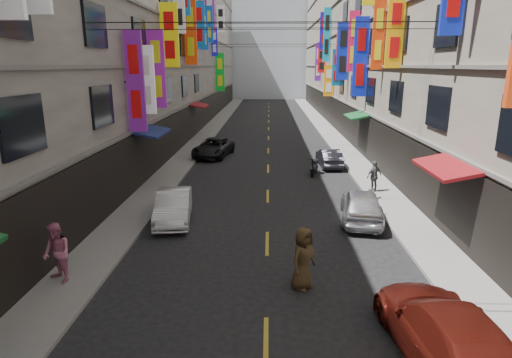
# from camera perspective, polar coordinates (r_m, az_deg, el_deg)

# --- Properties ---
(sidewalk_left) EXTENTS (2.00, 90.00, 0.12)m
(sidewalk_left) POSITION_cam_1_polar(r_m,az_deg,el_deg) (39.85, -7.03, 5.57)
(sidewalk_left) COLOR slate
(sidewalk_left) RESTS_ON ground
(sidewalk_right) EXTENTS (2.00, 90.00, 0.12)m
(sidewalk_right) POSITION_cam_1_polar(r_m,az_deg,el_deg) (39.84, 10.37, 5.44)
(sidewalk_right) COLOR slate
(sidewalk_right) RESTS_ON ground
(building_row_left) EXTENTS (10.14, 90.00, 19.00)m
(building_row_left) POSITION_cam_1_polar(r_m,az_deg,el_deg) (40.80, -16.28, 18.61)
(building_row_left) COLOR gray
(building_row_left) RESTS_ON ground
(building_row_right) EXTENTS (10.14, 90.00, 19.00)m
(building_row_right) POSITION_cam_1_polar(r_m,az_deg,el_deg) (40.78, 19.82, 18.35)
(building_row_right) COLOR gray
(building_row_right) RESTS_ON ground
(haze_block) EXTENTS (18.00, 8.00, 22.00)m
(haze_block) POSITION_cam_1_polar(r_m,az_deg,el_deg) (88.99, 1.80, 17.84)
(haze_block) COLOR silver
(haze_block) RESTS_ON ground
(shop_signage) EXTENTS (14.00, 55.00, 11.32)m
(shop_signage) POSITION_cam_1_polar(r_m,az_deg,el_deg) (31.93, 1.69, 19.52)
(shop_signage) COLOR #0E47AD
(shop_signage) RESTS_ON ground
(street_awnings) EXTENTS (13.99, 35.20, 0.41)m
(street_awnings) POSITION_cam_1_polar(r_m,az_deg,el_deg) (23.17, -1.49, 6.33)
(street_awnings) COLOR #165326
(street_awnings) RESTS_ON ground
(overhead_cables) EXTENTS (14.00, 38.04, 1.24)m
(overhead_cables) POSITION_cam_1_polar(r_m,az_deg,el_deg) (26.97, 1.77, 19.90)
(overhead_cables) COLOR black
(overhead_cables) RESTS_ON ground
(lane_markings) EXTENTS (0.12, 80.20, 0.01)m
(lane_markings) POSITION_cam_1_polar(r_m,az_deg,el_deg) (36.45, 1.66, 4.72)
(lane_markings) COLOR gold
(lane_markings) RESTS_ON ground
(scooter_far_right) EXTENTS (0.69, 1.77, 1.14)m
(scooter_far_right) POSITION_cam_1_polar(r_m,az_deg,el_deg) (26.25, 7.76, 1.53)
(scooter_far_right) COLOR black
(scooter_far_right) RESTS_ON ground
(car_left_mid) EXTENTS (1.92, 4.15, 1.32)m
(car_left_mid) POSITION_cam_1_polar(r_m,az_deg,el_deg) (18.54, -10.93, -3.58)
(car_left_mid) COLOR silver
(car_left_mid) RESTS_ON ground
(car_left_far) EXTENTS (2.95, 5.06, 1.32)m
(car_left_far) POSITION_cam_1_polar(r_m,az_deg,el_deg) (31.36, -5.70, 4.19)
(car_left_far) COLOR black
(car_left_far) RESTS_ON ground
(car_right_near) EXTENTS (2.42, 5.20, 1.47)m
(car_right_near) POSITION_cam_1_polar(r_m,az_deg,el_deg) (10.84, 24.20, -18.39)
(car_right_near) COLOR #5B170F
(car_right_near) RESTS_ON ground
(car_right_mid) EXTENTS (2.23, 4.35, 1.42)m
(car_right_mid) POSITION_cam_1_polar(r_m,az_deg,el_deg) (18.75, 13.89, -3.39)
(car_right_mid) COLOR silver
(car_right_mid) RESTS_ON ground
(car_right_far) EXTENTS (1.44, 3.67, 1.19)m
(car_right_far) POSITION_cam_1_polar(r_m,az_deg,el_deg) (28.44, 9.73, 2.81)
(car_right_far) COLOR #222128
(car_right_far) RESTS_ON ground
(pedestrian_lfar) EXTENTS (1.09, 1.03, 1.85)m
(pedestrian_lfar) POSITION_cam_1_polar(r_m,az_deg,el_deg) (14.23, -25.03, -8.92)
(pedestrian_lfar) COLOR #CF6D90
(pedestrian_lfar) RESTS_ON sidewalk_left
(pedestrian_rfar) EXTENTS (1.09, 0.94, 1.62)m
(pedestrian_rfar) POSITION_cam_1_polar(r_m,az_deg,el_deg) (22.88, 15.49, 0.38)
(pedestrian_rfar) COLOR #5B5B5E
(pedestrian_rfar) RESTS_ON sidewalk_right
(pedestrian_crossing) EXTENTS (1.08, 1.12, 1.91)m
(pedestrian_crossing) POSITION_cam_1_polar(r_m,az_deg,el_deg) (12.88, 6.27, -10.46)
(pedestrian_crossing) COLOR #47341C
(pedestrian_crossing) RESTS_ON ground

